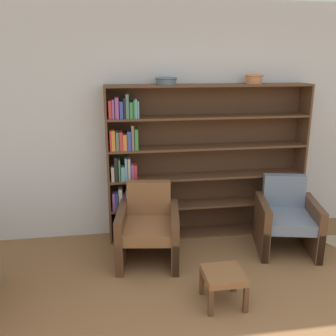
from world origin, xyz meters
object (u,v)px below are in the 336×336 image
bowl_brass (166,80)px  footstool (224,278)px  bookshelf (189,165)px  bowl_slate (254,78)px  armchair_cushioned (286,218)px  armchair_leather (148,227)px

bowl_brass → footstool: bowl_brass is taller
bookshelf → bowl_slate: bearing=-1.4°
bowl_brass → bowl_slate: 1.02m
bowl_brass → footstool: bearing=-78.4°
bowl_slate → armchair_cushioned: bearing=-62.0°
bowl_slate → footstool: size_ratio=0.59×
bookshelf → bowl_brass: 1.03m
bookshelf → bowl_slate: bowl_slate is taller
armchair_leather → bowl_slate: bearing=-149.3°
bowl_slate → bookshelf: bearing=178.6°
bowl_brass → footstool: (0.29, -1.42, -1.63)m
bookshelf → armchair_leather: bookshelf is taller
bookshelf → bowl_slate: (0.74, -0.02, 1.01)m
bowl_brass → bowl_slate: size_ratio=1.20×
armchair_cushioned → footstool: size_ratio=2.32×
bookshelf → footstool: bearing=-89.4°
bowl_slate → armchair_cushioned: 1.64m
bookshelf → bowl_brass: size_ratio=9.72×
bowl_slate → armchair_cushioned: bowl_slate is taller
bookshelf → bowl_slate: 1.25m
bowl_brass → armchair_leather: size_ratio=0.30×
bowl_brass → armchair_cushioned: (1.30, -0.53, -1.51)m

